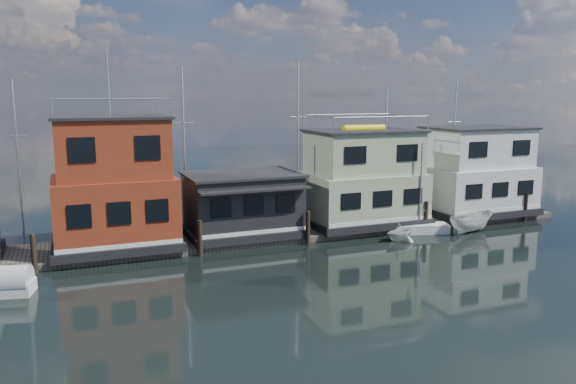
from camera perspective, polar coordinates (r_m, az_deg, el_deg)
name	(u,v)px	position (r m, az deg, el deg)	size (l,w,h in m)	color
ground	(328,299)	(27.00, 4.13, -10.75)	(160.00, 160.00, 0.00)	black
dock	(250,236)	(37.60, -3.91, -4.48)	(48.00, 5.00, 0.40)	#595147
houseboat_red	(114,186)	(35.20, -17.26, 0.60)	(7.40, 5.90, 11.86)	black
houseboat_dark	(242,204)	(36.95, -4.68, -1.22)	(7.40, 6.10, 4.06)	black
houseboat_green	(363,179)	(40.30, 7.61, 1.29)	(8.40, 5.90, 7.03)	black
houseboat_white	(476,172)	(46.02, 18.53, 1.91)	(8.40, 5.90, 6.66)	black
pilings	(258,233)	(34.70, -3.02, -4.15)	(42.28, 0.28, 2.20)	#2D2116
background_masts	(283,146)	(43.86, -0.49, 4.70)	(36.40, 0.16, 12.00)	silver
motorboat	(471,223)	(41.06, 18.09, -2.97)	(1.42, 3.77, 1.45)	silver
day_sailer	(419,227)	(40.14, 13.18, -3.52)	(4.20, 2.37, 6.30)	white
dinghy_white	(400,231)	(37.73, 11.31, -3.93)	(2.04, 2.37, 1.25)	silver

